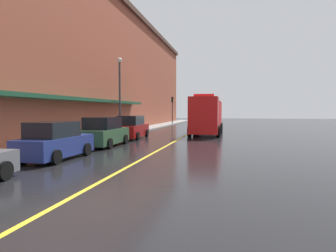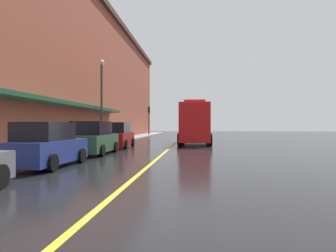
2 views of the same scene
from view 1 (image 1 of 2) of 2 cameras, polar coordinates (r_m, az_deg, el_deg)
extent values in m
plane|color=black|center=(31.98, 4.55, -1.14)|extent=(112.00, 112.00, 0.00)
cube|color=gray|center=(33.34, -6.08, -0.85)|extent=(2.40, 70.00, 0.15)
cube|color=gold|center=(31.98, 4.55, -1.13)|extent=(0.16, 70.00, 0.01)
cube|color=brown|center=(35.08, -16.32, 10.83)|extent=(9.75, 64.00, 14.31)
cube|color=#19472D|center=(25.16, -13.92, 4.73)|extent=(1.20, 22.40, 0.24)
cylinder|color=black|center=(11.29, -28.48, -7.45)|extent=(0.24, 0.65, 0.64)
cube|color=navy|center=(15.16, -20.38, -3.57)|extent=(1.78, 4.29, 0.87)
cube|color=black|center=(14.92, -20.89, -0.62)|extent=(1.58, 2.37, 0.72)
cylinder|color=black|center=(16.76, -20.34, -3.97)|extent=(0.23, 0.64, 0.64)
cylinder|color=black|center=(15.88, -15.12, -4.26)|extent=(0.23, 0.64, 0.64)
cylinder|color=black|center=(14.65, -26.05, -5.07)|extent=(0.23, 0.64, 0.64)
cylinder|color=black|center=(13.63, -20.39, -5.53)|extent=(0.23, 0.64, 0.64)
cube|color=#2D5133|center=(19.88, -11.96, -1.85)|extent=(1.85, 4.39, 0.93)
cube|color=black|center=(19.62, -12.24, 0.55)|extent=(1.66, 2.41, 0.76)
cylinder|color=black|center=(21.52, -12.76, -2.35)|extent=(0.22, 0.64, 0.64)
cylinder|color=black|center=(20.82, -8.09, -2.49)|extent=(0.22, 0.64, 0.64)
cylinder|color=black|center=(19.10, -16.16, -3.07)|extent=(0.22, 0.64, 0.64)
cylinder|color=black|center=(18.30, -11.00, -3.27)|extent=(0.22, 0.64, 0.64)
cube|color=maroon|center=(24.99, -6.83, -0.84)|extent=(1.92, 4.90, 0.92)
cube|color=black|center=(24.72, -7.00, 1.06)|extent=(1.66, 2.72, 0.76)
cylinder|color=black|center=(26.70, -7.72, -1.28)|extent=(0.24, 0.65, 0.64)
cylinder|color=black|center=(26.23, -4.05, -1.34)|extent=(0.24, 0.65, 0.64)
cylinder|color=black|center=(23.87, -9.88, -1.81)|extent=(0.24, 0.65, 0.64)
cylinder|color=black|center=(23.34, -5.80, -1.89)|extent=(0.24, 0.65, 0.64)
cube|color=red|center=(25.86, 6.78, 2.01)|extent=(2.44, 2.45, 3.13)
cube|color=red|center=(30.39, 7.58, 1.91)|extent=(2.45, 5.95, 2.88)
cube|color=red|center=(25.89, 6.80, 5.75)|extent=(1.70, 0.61, 0.24)
cylinder|color=black|center=(25.92, 9.48, -1.03)|extent=(0.30, 1.00, 1.00)
cylinder|color=black|center=(26.15, 4.09, -0.96)|extent=(0.30, 1.00, 1.00)
cylinder|color=black|center=(29.62, 9.82, -0.53)|extent=(0.30, 1.00, 1.00)
cylinder|color=black|center=(29.82, 5.09, -0.48)|extent=(0.30, 1.00, 1.00)
cylinder|color=black|center=(32.02, 9.99, -0.27)|extent=(0.30, 1.00, 1.00)
cylinder|color=black|center=(32.20, 5.62, -0.23)|extent=(0.30, 1.00, 1.00)
cylinder|color=#4C4C51|center=(18.31, -19.22, -2.26)|extent=(0.07, 0.07, 1.05)
cube|color=black|center=(18.26, -19.26, -0.18)|extent=(0.14, 0.18, 0.28)
cylinder|color=#4C4C51|center=(17.58, -20.67, -2.49)|extent=(0.07, 0.07, 1.05)
cube|color=black|center=(17.53, -20.71, -0.33)|extent=(0.14, 0.18, 0.28)
cylinder|color=#33383D|center=(28.07, -9.09, 5.20)|extent=(0.18, 0.18, 6.50)
sphere|color=white|center=(28.42, -9.15, 12.21)|extent=(0.44, 0.44, 0.44)
cylinder|color=#232326|center=(48.68, 0.82, 2.46)|extent=(0.14, 0.14, 3.40)
cube|color=black|center=(48.71, 0.82, 4.99)|extent=(0.28, 0.36, 0.90)
sphere|color=red|center=(48.69, 1.00, 5.34)|extent=(0.16, 0.16, 0.16)
sphere|color=gold|center=(48.67, 1.00, 4.99)|extent=(0.16, 0.16, 0.16)
sphere|color=green|center=(48.67, 1.00, 4.64)|extent=(0.16, 0.16, 0.16)
camera|label=2|loc=(2.42, -56.67, -14.04)|focal=33.45mm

